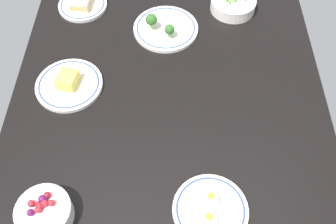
# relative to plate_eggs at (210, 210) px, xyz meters

# --- Properties ---
(dining_table) EXTENTS (1.41, 0.94, 0.04)m
(dining_table) POSITION_rel_plate_eggs_xyz_m (-0.28, -0.11, -0.03)
(dining_table) COLOR black
(dining_table) RESTS_ON ground
(plate_eggs) EXTENTS (0.19, 0.19, 0.05)m
(plate_eggs) POSITION_rel_plate_eggs_xyz_m (0.00, 0.00, 0.00)
(plate_eggs) COLOR white
(plate_eggs) RESTS_ON dining_table
(bowl_peas) EXTENTS (0.16, 0.16, 0.06)m
(bowl_peas) POSITION_rel_plate_eggs_xyz_m (-0.75, 0.12, 0.01)
(bowl_peas) COLOR white
(bowl_peas) RESTS_ON dining_table
(plate_sandwich) EXTENTS (0.17, 0.17, 0.04)m
(plate_sandwich) POSITION_rel_plate_eggs_xyz_m (-0.75, -0.42, 0.00)
(plate_sandwich) COLOR white
(plate_sandwich) RESTS_ON dining_table
(plate_cheese) EXTENTS (0.20, 0.20, 0.05)m
(plate_cheese) POSITION_rel_plate_eggs_xyz_m (-0.39, -0.41, -0.00)
(plate_cheese) COLOR white
(plate_cheese) RESTS_ON dining_table
(plate_broccoli) EXTENTS (0.22, 0.22, 0.07)m
(plate_broccoli) POSITION_rel_plate_eggs_xyz_m (-0.64, -0.12, 0.00)
(plate_broccoli) COLOR white
(plate_broccoli) RESTS_ON dining_table
(bowl_berries) EXTENTS (0.14, 0.14, 0.07)m
(bowl_berries) POSITION_rel_plate_eggs_xyz_m (0.02, -0.40, 0.02)
(bowl_berries) COLOR white
(bowl_berries) RESTS_ON dining_table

